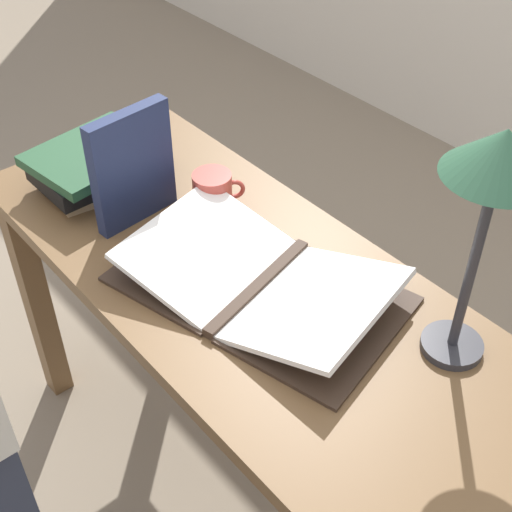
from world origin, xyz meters
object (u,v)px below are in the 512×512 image
Objects in this scene: open_book at (259,282)px; book_stack_tall at (96,165)px; coffee_mug at (213,191)px; book_standing_upright at (132,167)px; reading_lamp at (496,176)px.

book_stack_tall reaches higher than open_book.
open_book is 0.53m from book_stack_tall.
open_book is at bearing -20.05° from coffee_mug.
book_standing_upright is at bearing 173.83° from open_book.
reading_lamp reaches higher than coffee_mug.
reading_lamp is 0.70m from coffee_mug.
book_standing_upright is 2.38× the size of coffee_mug.
book_standing_upright is at bearing 0.27° from book_stack_tall.
coffee_mug is (-0.27, 0.10, 0.02)m from open_book.
book_stack_tall is 1.17× the size of book_standing_upright.
reading_lamp is at bearing 6.32° from coffee_mug.
book_stack_tall is 0.67× the size of reading_lamp.
book_standing_upright is 0.77m from reading_lamp.
book_standing_upright reaches higher than coffee_mug.
reading_lamp is at bearing 12.13° from book_standing_upright.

